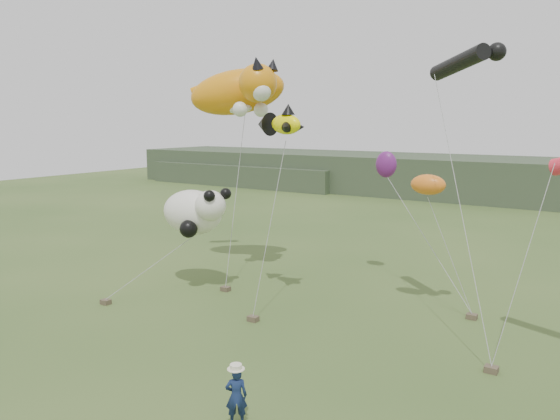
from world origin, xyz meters
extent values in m
plane|color=#385123|center=(0.00, 0.00, 0.00)|extent=(120.00, 120.00, 0.00)
cube|color=#2D3D28|center=(0.00, 45.00, 2.00)|extent=(90.00, 12.00, 4.00)
cube|color=#2D3D28|center=(-30.00, 42.00, 1.25)|extent=(25.00, 8.00, 2.50)
imported|color=#132149|center=(1.69, -1.95, 0.76)|extent=(0.66, 0.63, 1.52)
cube|color=brown|center=(-5.50, 6.54, 0.10)|extent=(0.39, 0.31, 0.20)
cube|color=brown|center=(-2.22, 4.14, 0.10)|extent=(0.39, 0.31, 0.20)
cube|color=brown|center=(6.43, 4.61, 0.10)|extent=(0.39, 0.31, 0.20)
cube|color=brown|center=(-8.57, 2.35, 0.10)|extent=(0.39, 0.31, 0.20)
cube|color=brown|center=(4.76, 8.99, 0.10)|extent=(0.39, 0.31, 0.20)
ellipsoid|color=orange|center=(-7.17, 9.72, 9.03)|extent=(5.43, 4.20, 2.88)
sphere|color=orange|center=(-5.20, 8.74, 9.32)|extent=(1.77, 1.77, 1.77)
cone|color=black|center=(-4.91, 8.25, 10.16)|extent=(0.55, 0.67, 0.66)
cone|color=black|center=(-4.71, 9.23, 10.16)|extent=(0.55, 0.64, 0.63)
sphere|color=silver|center=(-4.81, 8.44, 8.93)|extent=(0.88, 0.88, 0.88)
ellipsoid|color=silver|center=(-6.97, 9.43, 8.24)|extent=(1.73, 0.86, 0.54)
sphere|color=silver|center=(-5.79, 8.15, 8.14)|extent=(0.69, 0.69, 0.69)
sphere|color=silver|center=(-5.60, 9.53, 8.14)|extent=(0.69, 0.69, 0.69)
cylinder|color=orange|center=(-9.72, 10.51, 9.42)|extent=(1.83, 1.34, 1.07)
ellipsoid|color=#FFF303|center=(-2.09, 6.26, 7.48)|extent=(1.61, 0.94, 0.85)
cone|color=black|center=(-3.36, 6.57, 7.48)|extent=(0.92, 1.09, 0.95)
cone|color=black|center=(-1.98, 6.26, 8.06)|extent=(0.53, 0.53, 0.42)
cone|color=black|center=(-1.77, 5.73, 7.37)|extent=(0.56, 0.59, 0.42)
cone|color=black|center=(-1.77, 6.78, 7.37)|extent=(0.56, 0.59, 0.42)
cylinder|color=black|center=(4.04, 7.95, 9.62)|extent=(2.63, 2.55, 1.01)
sphere|color=black|center=(5.41, 7.46, 9.86)|extent=(0.61, 0.61, 0.61)
ellipsoid|color=white|center=(-7.20, 6.33, 3.50)|extent=(3.06, 2.04, 2.04)
sphere|color=white|center=(-5.83, 5.99, 3.95)|extent=(1.36, 1.36, 1.36)
sphere|color=black|center=(-5.49, 5.54, 4.46)|extent=(0.50, 0.50, 0.50)
sphere|color=black|center=(-5.38, 6.50, 4.46)|extent=(0.50, 0.50, 0.50)
sphere|color=black|center=(-6.63, 5.42, 2.93)|extent=(0.79, 0.79, 0.79)
sphere|color=black|center=(-8.10, 6.67, 3.05)|extent=(0.79, 0.79, 0.79)
ellipsoid|color=orange|center=(2.84, 8.88, 5.15)|extent=(1.38, 0.81, 0.81)
ellipsoid|color=#631B6A|center=(-0.38, 12.45, 5.57)|extent=(1.03, 0.69, 1.26)
camera|label=1|loc=(9.60, -12.03, 7.56)|focal=35.00mm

